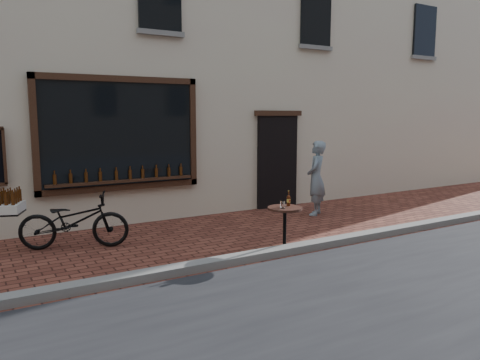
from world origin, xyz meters
TOP-DOWN VIEW (x-y plane):
  - ground at (0.00, 0.00)m, footprint 90.00×90.00m
  - kerb at (0.00, 0.20)m, footprint 90.00×0.25m
  - shop_building at (0.00, 6.50)m, footprint 28.00×6.20m
  - cargo_bicycle at (-3.11, 2.29)m, footprint 2.14×1.26m
  - bistro_table at (-0.14, 0.35)m, footprint 0.57×0.57m
  - pedestrian at (2.12, 2.28)m, footprint 0.72×0.69m

SIDE VIEW (x-z plane):
  - ground at x=0.00m, z-range 0.00..0.00m
  - kerb at x=0.00m, z-range 0.00..0.12m
  - cargo_bicycle at x=-3.11m, z-range -0.02..0.97m
  - bistro_table at x=-0.14m, z-range 0.03..1.01m
  - pedestrian at x=2.12m, z-range 0.00..1.65m
  - shop_building at x=0.00m, z-range 0.00..10.00m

